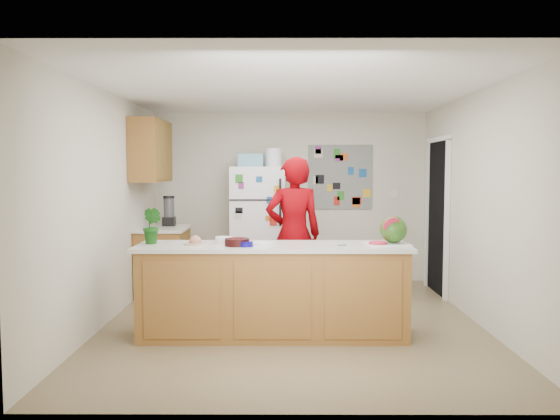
{
  "coord_description": "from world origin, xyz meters",
  "views": [
    {
      "loc": [
        -0.11,
        -5.83,
        1.65
      ],
      "look_at": [
        -0.13,
        0.2,
        1.21
      ],
      "focal_mm": 35.0,
      "sensor_mm": 36.0,
      "label": 1
    }
  ],
  "objects_px": {
    "person": "(294,234)",
    "refrigerator": "(258,227)",
    "cherry_bowl": "(237,242)",
    "watermelon": "(393,230)"
  },
  "relations": [
    {
      "from": "refrigerator",
      "to": "person",
      "type": "height_order",
      "value": "person"
    },
    {
      "from": "watermelon",
      "to": "person",
      "type": "bearing_deg",
      "value": 135.36
    },
    {
      "from": "refrigerator",
      "to": "cherry_bowl",
      "type": "bearing_deg",
      "value": -92.26
    },
    {
      "from": "person",
      "to": "refrigerator",
      "type": "bearing_deg",
      "value": -80.31
    },
    {
      "from": "person",
      "to": "cherry_bowl",
      "type": "xyz_separation_m",
      "value": [
        -0.57,
        -1.07,
        0.05
      ]
    },
    {
      "from": "person",
      "to": "watermelon",
      "type": "distance_m",
      "value": 1.37
    },
    {
      "from": "watermelon",
      "to": "cherry_bowl",
      "type": "distance_m",
      "value": 1.55
    },
    {
      "from": "cherry_bowl",
      "to": "person",
      "type": "bearing_deg",
      "value": 61.91
    },
    {
      "from": "watermelon",
      "to": "cherry_bowl",
      "type": "height_order",
      "value": "watermelon"
    },
    {
      "from": "refrigerator",
      "to": "cherry_bowl",
      "type": "distance_m",
      "value": 2.47
    }
  ]
}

